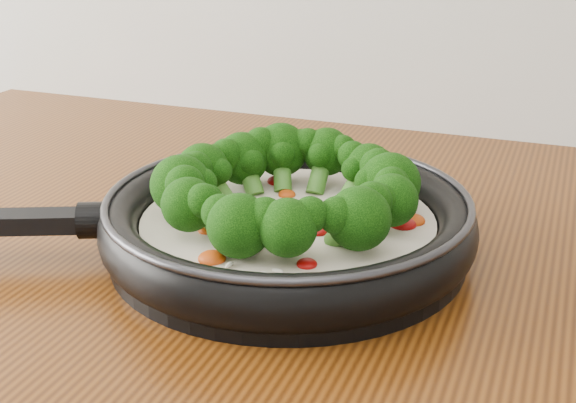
% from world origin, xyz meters
% --- Properties ---
extents(skillet, '(0.55, 0.44, 0.09)m').
position_xyz_m(skillet, '(-0.15, 1.07, 0.94)').
color(skillet, black).
rests_on(skillet, counter).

